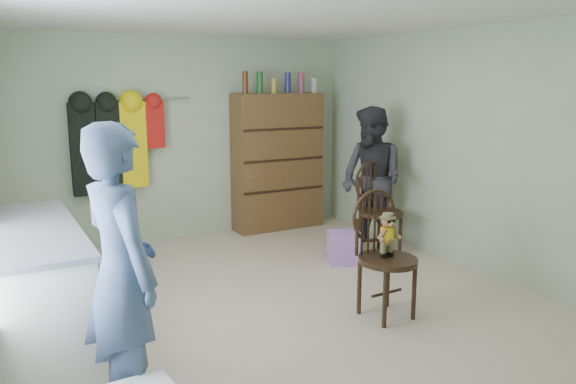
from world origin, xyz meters
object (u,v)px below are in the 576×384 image
chair_far (377,205)px  dresser (278,161)px  counter (35,290)px  chair_front (384,247)px

chair_far → dresser: size_ratio=0.51×
counter → chair_front: 2.71m
counter → chair_front: size_ratio=1.74×
chair_far → dresser: bearing=95.8°
counter → dresser: 3.96m
chair_far → chair_front: bearing=-135.1°
chair_front → dresser: bearing=76.5°
counter → chair_front: bearing=-14.7°
chair_front → chair_far: 1.71m
counter → chair_front: (2.62, -0.69, 0.13)m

